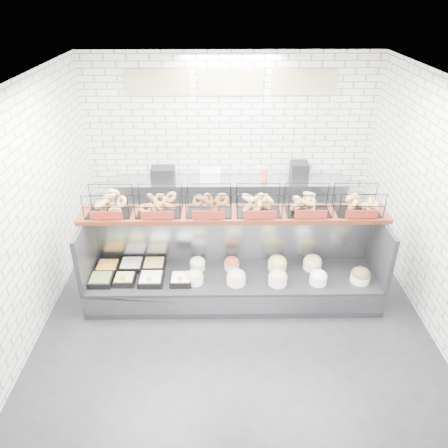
{
  "coord_description": "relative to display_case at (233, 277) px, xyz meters",
  "views": [
    {
      "loc": [
        -0.19,
        -4.62,
        3.96
      ],
      "look_at": [
        -0.13,
        0.45,
        1.12
      ],
      "focal_mm": 35.0,
      "sensor_mm": 36.0,
      "label": 1
    }
  ],
  "objects": [
    {
      "name": "room_shell",
      "position": [
        0.01,
        0.26,
        1.73
      ],
      "size": [
        5.02,
        5.51,
        3.01
      ],
      "color": "silver",
      "rests_on": "ground"
    },
    {
      "name": "bagel_shelf",
      "position": [
        0.0,
        0.18,
        1.06
      ],
      "size": [
        4.1,
        0.5,
        0.4
      ],
      "color": "#3F160D",
      "rests_on": "display_case"
    },
    {
      "name": "display_case",
      "position": [
        0.0,
        0.0,
        0.0
      ],
      "size": [
        4.0,
        0.9,
        1.2
      ],
      "color": "black",
      "rests_on": "ground"
    },
    {
      "name": "ground",
      "position": [
        0.01,
        -0.34,
        -0.33
      ],
      "size": [
        5.5,
        5.5,
        0.0
      ],
      "primitive_type": "plane",
      "color": "black",
      "rests_on": "ground"
    },
    {
      "name": "prep_counter",
      "position": [
        0.0,
        2.09,
        0.14
      ],
      "size": [
        4.0,
        0.6,
        1.2
      ],
      "color": "#93969B",
      "rests_on": "ground"
    }
  ]
}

